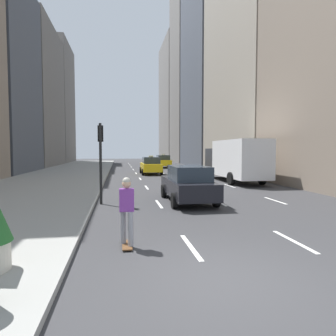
{
  "coord_description": "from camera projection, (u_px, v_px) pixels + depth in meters",
  "views": [
    {
      "loc": [
        -1.95,
        -5.13,
        2.42
      ],
      "look_at": [
        0.64,
        10.58,
        1.46
      ],
      "focal_mm": 32.0,
      "sensor_mm": 36.0,
      "label": 1
    }
  ],
  "objects": [
    {
      "name": "ground_plane",
      "position": [
        227.0,
        281.0,
        5.51
      ],
      "size": [
        160.0,
        160.0,
        0.0
      ],
      "primitive_type": "plane",
      "color": "#333335"
    },
    {
      "name": "sidewalk_left",
      "position": [
        70.0,
        173.0,
        30.97
      ],
      "size": [
        8.0,
        66.0,
        0.15
      ],
      "primitive_type": "cube",
      "color": "gray",
      "rests_on": "ground"
    },
    {
      "name": "lane_markings",
      "position": [
        167.0,
        175.0,
        28.59
      ],
      "size": [
        5.72,
        56.0,
        0.01
      ],
      "color": "white",
      "rests_on": "ground"
    },
    {
      "name": "building_row_left",
      "position": [
        13.0,
        86.0,
        34.7
      ],
      "size": [
        6.0,
        61.73,
        22.39
      ],
      "color": "gray",
      "rests_on": "ground"
    },
    {
      "name": "building_row_right",
      "position": [
        209.0,
        69.0,
        46.26
      ],
      "size": [
        6.0,
        75.67,
        36.48
      ],
      "color": "gray",
      "rests_on": "ground"
    },
    {
      "name": "taxi_lead",
      "position": [
        163.0,
        161.0,
        40.95
      ],
      "size": [
        2.02,
        4.4,
        1.87
      ],
      "color": "yellow",
      "rests_on": "ground"
    },
    {
      "name": "taxi_second",
      "position": [
        151.0,
        165.0,
        29.87
      ],
      "size": [
        2.02,
        4.4,
        1.87
      ],
      "color": "yellow",
      "rests_on": "ground"
    },
    {
      "name": "sedan_black_near",
      "position": [
        188.0,
        184.0,
        13.85
      ],
      "size": [
        2.02,
        4.77,
        1.69
      ],
      "color": "black",
      "rests_on": "ground"
    },
    {
      "name": "box_truck",
      "position": [
        235.0,
        159.0,
        22.81
      ],
      "size": [
        2.58,
        8.4,
        3.15
      ],
      "color": "#262628",
      "rests_on": "ground"
    },
    {
      "name": "skateboarder",
      "position": [
        127.0,
        209.0,
        7.41
      ],
      "size": [
        0.36,
        0.8,
        1.75
      ],
      "color": "brown",
      "rests_on": "ground"
    },
    {
      "name": "traffic_light_pole",
      "position": [
        101.0,
        150.0,
        13.31
      ],
      "size": [
        0.24,
        0.42,
        3.6
      ],
      "color": "black",
      "rests_on": "ground"
    }
  ]
}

